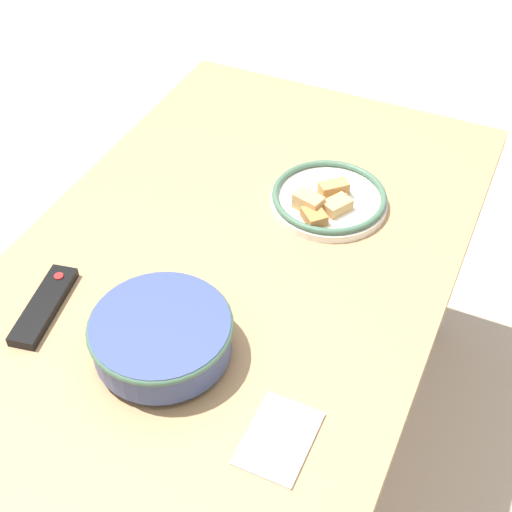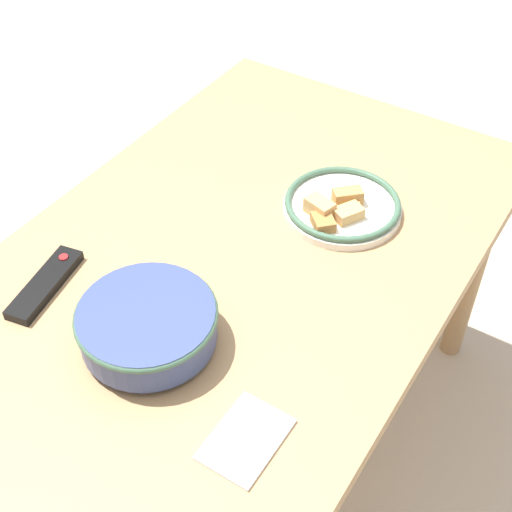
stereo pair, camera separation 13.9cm
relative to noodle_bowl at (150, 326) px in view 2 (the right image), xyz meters
The scene contains 6 objects.
ground_plane 0.80m from the noodle_bowl, ahead, with size 8.00×8.00×0.00m, color #B7A88E.
dining_table 0.28m from the noodle_bowl, ahead, with size 1.44×0.86×0.71m.
noodle_bowl is the anchor object (origin of this frame).
food_plate 0.52m from the noodle_bowl, 12.93° to the right, with size 0.26×0.26×0.05m.
tv_remote 0.26m from the noodle_bowl, 90.37° to the left, with size 0.20×0.09×0.02m.
folded_napkin 0.27m from the noodle_bowl, 106.71° to the right, with size 0.15×0.10×0.01m.
Camera 2 is at (-0.84, -0.60, 1.72)m, focal length 50.00 mm.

